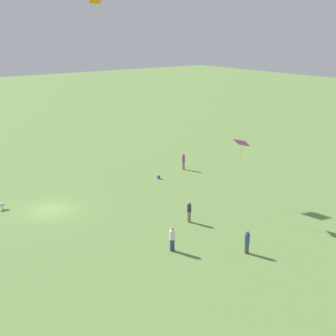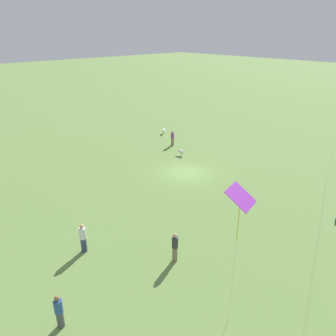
# 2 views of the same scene
# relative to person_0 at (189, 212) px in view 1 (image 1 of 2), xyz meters

# --- Properties ---
(ground_plane) EXTENTS (240.00, 240.00, 0.00)m
(ground_plane) POSITION_rel_person_0_xyz_m (8.28, -9.54, -0.92)
(ground_plane) COLOR #6B8E47
(person_0) EXTENTS (0.46, 0.46, 1.82)m
(person_0) POSITION_rel_person_0_xyz_m (0.00, 0.00, 0.00)
(person_0) COLOR #847056
(person_0) RESTS_ON ground_plane
(person_1) EXTENTS (0.53, 0.53, 1.73)m
(person_1) POSITION_rel_person_0_xyz_m (0.23, 6.86, -0.06)
(person_1) COLOR #4C4C51
(person_1) RESTS_ON ground_plane
(person_2) EXTENTS (0.47, 0.47, 1.84)m
(person_2) POSITION_rel_person_0_xyz_m (-9.06, -12.14, 0.02)
(person_2) COLOR #847056
(person_2) RESTS_ON ground_plane
(person_4) EXTENTS (0.57, 0.57, 1.85)m
(person_4) POSITION_rel_person_0_xyz_m (4.32, 3.36, 0.00)
(person_4) COLOR #333D5B
(person_4) RESTS_ON ground_plane
(kite_1) EXTENTS (1.40, 1.09, 18.96)m
(kite_1) POSITION_rel_person_0_xyz_m (-1.40, -17.27, 16.93)
(kite_1) COLOR orange
(kite_1) RESTS_ON ground_plane
(kite_3) EXTENTS (1.19, 1.33, 6.71)m
(kite_3) POSITION_rel_person_0_xyz_m (-4.69, 1.11, 5.30)
(kite_3) COLOR purple
(kite_3) RESTS_ON ground_plane
(dog_0) EXTENTS (0.76, 0.32, 0.61)m
(dog_0) POSITION_rel_person_0_xyz_m (11.74, -12.30, -0.51)
(dog_0) COLOR silver
(dog_0) RESTS_ON ground_plane
(picnic_bag_0) EXTENTS (0.27, 0.25, 0.37)m
(picnic_bag_0) POSITION_rel_person_0_xyz_m (-4.76, -11.03, -0.73)
(picnic_bag_0) COLOR #33518C
(picnic_bag_0) RESTS_ON ground_plane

